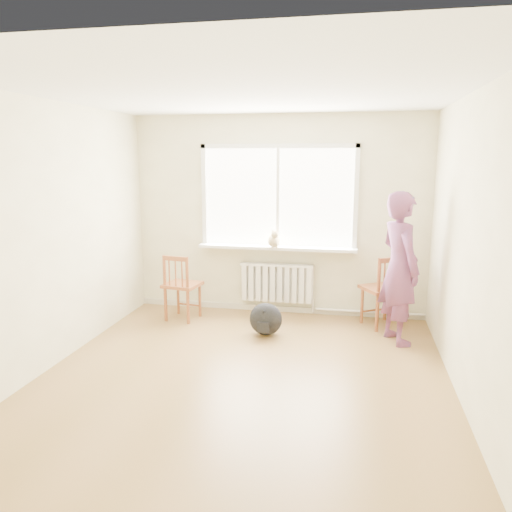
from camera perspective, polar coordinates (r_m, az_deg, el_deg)
The scene contains 13 objects.
floor at distance 5.03m, azimuth -1.57°, elevation -13.89°, with size 4.50×4.50×0.00m, color olive.
ceiling at distance 4.59m, azimuth -1.76°, elevation 18.31°, with size 4.50×4.50×0.00m, color white.
back_wall at distance 6.81m, azimuth 2.56°, elevation 4.61°, with size 4.00×0.01×2.70m, color #EEE7BE.
window at distance 6.76m, azimuth 2.56°, elevation 7.21°, with size 2.12×0.05×1.42m.
windowsill at distance 6.76m, azimuth 2.39°, elevation 0.97°, with size 2.15×0.22×0.04m, color white.
radiator at distance 6.89m, azimuth 2.38°, elevation -3.03°, with size 1.00×0.12×0.55m.
heating_pipe at distance 6.94m, azimuth 12.71°, elevation -6.26°, with size 0.04×0.04×1.40m, color silver.
baseboard at distance 7.07m, azimuth 2.45°, elevation -6.02°, with size 4.00×0.03×0.08m, color beige.
chair_left at distance 6.67m, azimuth -8.61°, elevation -3.54°, with size 0.50×0.48×0.89m.
chair_right at distance 6.52m, azimuth 14.47°, elevation -3.92°, with size 0.62×0.61×0.93m.
person at distance 5.96m, azimuth 16.09°, elevation -1.34°, with size 0.64×0.42×1.77m, color #CE4476.
cat at distance 6.66m, azimuth 2.08°, elevation 1.91°, with size 0.22×0.38×0.26m.
backpack at distance 6.11m, azimuth 1.12°, elevation -7.23°, with size 0.40×0.30×0.40m, color black.
Camera 1 is at (1.02, -4.44, 2.13)m, focal length 35.00 mm.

